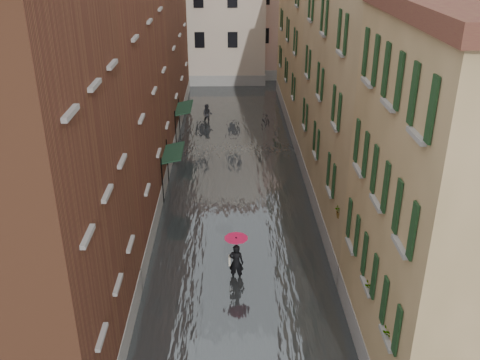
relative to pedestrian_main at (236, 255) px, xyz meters
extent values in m
plane|color=#4F5052|center=(0.15, -2.90, -1.26)|extent=(120.00, 120.00, 0.00)
cube|color=#3E4345|center=(0.15, 10.10, -1.16)|extent=(10.00, 60.00, 0.20)
cube|color=brown|center=(-6.85, -4.90, 5.24)|extent=(6.00, 8.00, 13.00)
cube|color=brown|center=(-6.85, 6.10, 4.99)|extent=(6.00, 14.00, 12.50)
cube|color=brown|center=(-6.85, 21.10, 5.74)|extent=(6.00, 16.00, 14.00)
cube|color=olive|center=(7.15, -4.90, 4.49)|extent=(6.00, 8.00, 11.50)
cube|color=tan|center=(7.15, 6.10, 5.24)|extent=(6.00, 14.00, 13.00)
cube|color=olive|center=(7.15, 21.10, 4.49)|extent=(6.00, 16.00, 11.50)
cube|color=beige|center=(-2.85, 35.10, 5.24)|extent=(12.00, 9.00, 13.00)
cube|color=tan|center=(6.15, 37.10, 4.74)|extent=(10.00, 9.00, 12.00)
cube|color=#152F1E|center=(-3.30, 8.19, 1.29)|extent=(1.09, 2.69, 0.31)
cylinder|color=black|center=(-3.80, 6.85, 0.14)|extent=(0.06, 0.06, 2.80)
cylinder|color=black|center=(-3.80, 9.54, 0.14)|extent=(0.06, 0.06, 2.80)
cube|color=#152F1E|center=(-3.30, 16.31, 1.29)|extent=(1.09, 2.93, 0.31)
cylinder|color=black|center=(-3.80, 14.84, 0.14)|extent=(0.06, 0.06, 2.80)
cylinder|color=black|center=(-3.80, 17.78, 0.14)|extent=(0.06, 0.06, 2.80)
cube|color=brown|center=(4.27, -7.19, 1.89)|extent=(0.22, 0.85, 0.18)
imported|color=#265926|center=(4.27, -7.19, 2.31)|extent=(0.59, 0.51, 0.66)
cube|color=brown|center=(4.27, -5.03, 1.89)|extent=(0.22, 0.85, 0.18)
imported|color=#265926|center=(4.27, -5.03, 2.31)|extent=(0.59, 0.51, 0.66)
cube|color=brown|center=(4.27, 0.09, 1.89)|extent=(0.22, 0.85, 0.18)
imported|color=#265926|center=(4.27, 0.09, 2.31)|extent=(0.59, 0.51, 0.66)
imported|color=black|center=(0.00, 0.00, -0.40)|extent=(0.70, 0.53, 1.73)
cube|color=beige|center=(-0.28, 0.05, -0.31)|extent=(0.08, 0.30, 0.38)
cylinder|color=black|center=(0.00, 0.00, 0.09)|extent=(0.02, 0.02, 1.00)
cone|color=#D10D3D|center=(0.00, 0.00, 0.66)|extent=(0.99, 0.99, 0.28)
imported|color=black|center=(-1.89, 20.16, -0.47)|extent=(0.81, 0.65, 1.59)
camera|label=1|loc=(-0.24, -18.81, 12.21)|focal=40.00mm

